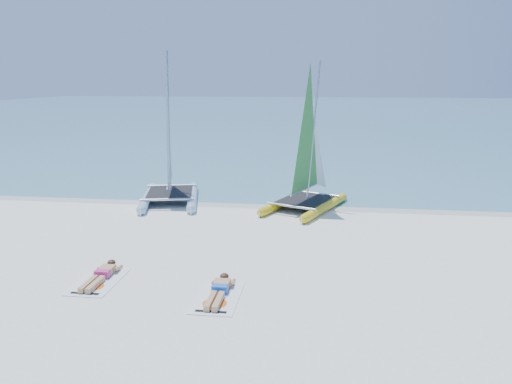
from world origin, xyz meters
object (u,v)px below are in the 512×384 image
catamaran_yellow (310,160)px  sunbather_b (219,290)px  catamaran_blue (169,156)px  towel_b (218,297)px  towel_a (99,281)px  sunbather_a (102,274)px

catamaran_yellow → sunbather_b: size_ratio=3.39×
catamaran_yellow → sunbather_b: catamaran_yellow is taller
catamaran_blue → towel_b: (3.89, -8.97, -1.87)m
catamaran_blue → sunbather_b: bearing=-79.1°
towel_b → towel_a: bearing=170.5°
towel_a → sunbather_b: size_ratio=1.07×
sunbather_a → sunbather_b: (3.16, -0.53, 0.00)m
catamaran_blue → catamaran_yellow: (5.75, -0.14, -0.03)m
towel_a → sunbather_a: (0.00, 0.19, 0.11)m
catamaran_blue → sunbather_b: catamaran_blue is taller
towel_b → sunbather_b: (0.00, 0.19, 0.11)m
towel_b → sunbather_b: 0.22m
catamaran_yellow → sunbather_b: (-1.87, -8.63, -1.73)m
sunbather_a → towel_b: sunbather_a is taller
towel_b → sunbather_b: size_ratio=1.07×
towel_a → sunbather_a: bearing=90.0°
towel_b → sunbather_a: bearing=167.1°
catamaran_yellow → towel_b: bearing=-79.3°
catamaran_blue → catamaran_yellow: 5.75m
sunbather_a → catamaran_yellow: bearing=58.2°
sunbather_a → towel_b: 3.24m
catamaran_blue → sunbather_a: catamaran_blue is taller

